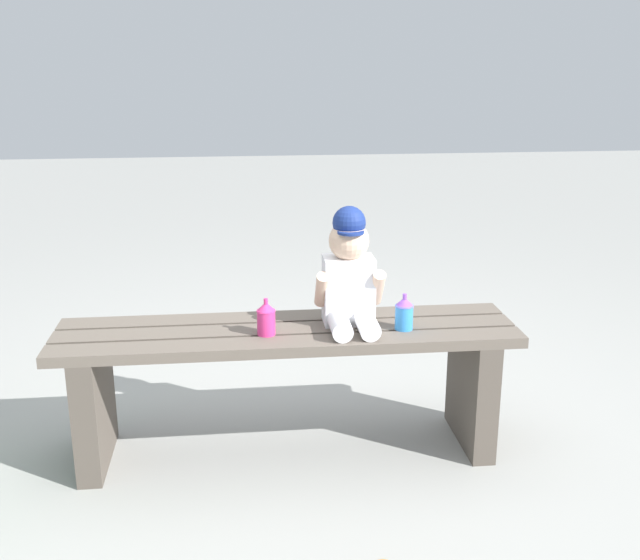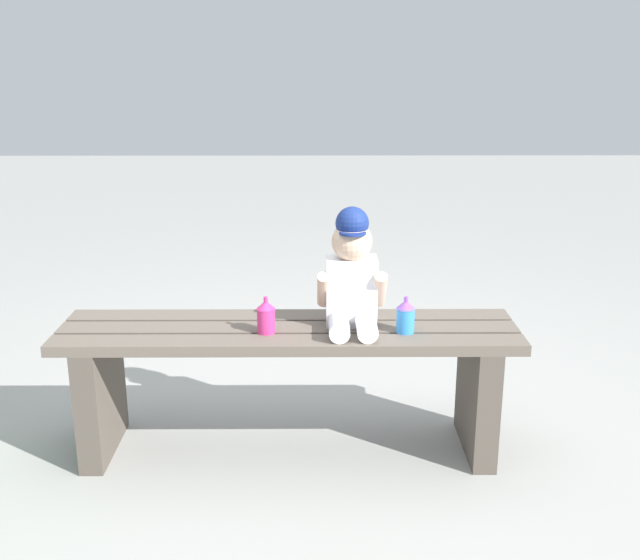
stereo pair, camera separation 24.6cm
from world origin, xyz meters
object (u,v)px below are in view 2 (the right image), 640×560
at_px(child_figure, 352,275).
at_px(sippy_cup_right, 405,316).
at_px(park_bench, 289,367).
at_px(sippy_cup_left, 266,316).

xyz_separation_m(child_figure, sippy_cup_right, (0.18, -0.07, -0.12)).
relative_size(park_bench, sippy_cup_left, 12.51).
xyz_separation_m(park_bench, child_figure, (0.21, 0.02, 0.33)).
bearing_deg(child_figure, park_bench, -175.01).
distance_m(sippy_cup_left, sippy_cup_right, 0.46).
bearing_deg(park_bench, child_figure, 4.99).
height_order(park_bench, child_figure, child_figure).
relative_size(park_bench, child_figure, 3.83).
xyz_separation_m(park_bench, sippy_cup_left, (-0.07, -0.05, 0.21)).
xyz_separation_m(park_bench, sippy_cup_right, (0.39, -0.05, 0.21)).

